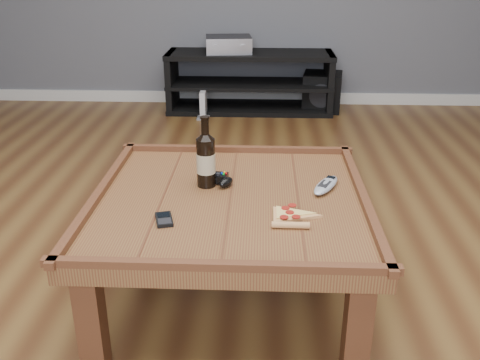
{
  "coord_description": "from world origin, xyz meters",
  "views": [
    {
      "loc": [
        0.11,
        -1.78,
        1.29
      ],
      "look_at": [
        0.04,
        -0.0,
        0.52
      ],
      "focal_mm": 40.0,
      "sensor_mm": 36.0,
      "label": 1
    }
  ],
  "objects_px": {
    "coffee_table": "(230,212)",
    "av_receiver": "(229,44)",
    "pizza_slice": "(290,216)",
    "smartphone": "(164,219)",
    "game_controller": "(215,179)",
    "subwoofer": "(322,92)",
    "beer_bottle": "(206,159)",
    "game_console": "(203,106)",
    "remote_control": "(326,185)",
    "media_console": "(250,82)"
  },
  "relations": [
    {
      "from": "beer_bottle",
      "to": "subwoofer",
      "type": "bearing_deg",
      "value": 74.94
    },
    {
      "from": "smartphone",
      "to": "remote_control",
      "type": "relative_size",
      "value": 0.54
    },
    {
      "from": "pizza_slice",
      "to": "subwoofer",
      "type": "height_order",
      "value": "pizza_slice"
    },
    {
      "from": "media_console",
      "to": "remote_control",
      "type": "xyz_separation_m",
      "value": [
        0.36,
        -2.66,
        0.22
      ]
    },
    {
      "from": "game_controller",
      "to": "subwoofer",
      "type": "height_order",
      "value": "game_controller"
    },
    {
      "from": "remote_control",
      "to": "av_receiver",
      "type": "bearing_deg",
      "value": 127.7
    },
    {
      "from": "beer_bottle",
      "to": "remote_control",
      "type": "bearing_deg",
      "value": -1.17
    },
    {
      "from": "game_controller",
      "to": "av_receiver",
      "type": "height_order",
      "value": "av_receiver"
    },
    {
      "from": "beer_bottle",
      "to": "smartphone",
      "type": "distance_m",
      "value": 0.34
    },
    {
      "from": "coffee_table",
      "to": "game_controller",
      "type": "height_order",
      "value": "game_controller"
    },
    {
      "from": "media_console",
      "to": "game_console",
      "type": "relative_size",
      "value": 6.2
    },
    {
      "from": "game_controller",
      "to": "smartphone",
      "type": "distance_m",
      "value": 0.35
    },
    {
      "from": "beer_bottle",
      "to": "remote_control",
      "type": "height_order",
      "value": "beer_bottle"
    },
    {
      "from": "beer_bottle",
      "to": "av_receiver",
      "type": "relative_size",
      "value": 0.69
    },
    {
      "from": "beer_bottle",
      "to": "smartphone",
      "type": "xyz_separation_m",
      "value": [
        -0.11,
        -0.3,
        -0.1
      ]
    },
    {
      "from": "coffee_table",
      "to": "av_receiver",
      "type": "xyz_separation_m",
      "value": [
        -0.18,
        2.75,
        0.17
      ]
    },
    {
      "from": "coffee_table",
      "to": "game_console",
      "type": "relative_size",
      "value": 4.56
    },
    {
      "from": "coffee_table",
      "to": "subwoofer",
      "type": "height_order",
      "value": "coffee_table"
    },
    {
      "from": "game_controller",
      "to": "av_receiver",
      "type": "xyz_separation_m",
      "value": [
        -0.11,
        2.63,
        0.09
      ]
    },
    {
      "from": "smartphone",
      "to": "game_console",
      "type": "relative_size",
      "value": 0.48
    },
    {
      "from": "beer_bottle",
      "to": "media_console",
      "type": "bearing_deg",
      "value": 87.87
    },
    {
      "from": "smartphone",
      "to": "av_receiver",
      "type": "distance_m",
      "value": 2.95
    },
    {
      "from": "media_console",
      "to": "smartphone",
      "type": "height_order",
      "value": "media_console"
    },
    {
      "from": "media_console",
      "to": "subwoofer",
      "type": "xyz_separation_m",
      "value": [
        0.63,
        0.05,
        -0.09
      ]
    },
    {
      "from": "game_controller",
      "to": "av_receiver",
      "type": "relative_size",
      "value": 0.39
    },
    {
      "from": "remote_control",
      "to": "subwoofer",
      "type": "xyz_separation_m",
      "value": [
        0.27,
        2.7,
        -0.3
      ]
    },
    {
      "from": "coffee_table",
      "to": "media_console",
      "type": "height_order",
      "value": "media_console"
    },
    {
      "from": "beer_bottle",
      "to": "subwoofer",
      "type": "height_order",
      "value": "beer_bottle"
    },
    {
      "from": "beer_bottle",
      "to": "pizza_slice",
      "type": "height_order",
      "value": "beer_bottle"
    },
    {
      "from": "subwoofer",
      "to": "game_console",
      "type": "distance_m",
      "value": 1.05
    },
    {
      "from": "game_controller",
      "to": "remote_control",
      "type": "xyz_separation_m",
      "value": [
        0.43,
        -0.02,
        -0.01
      ]
    },
    {
      "from": "game_controller",
      "to": "remote_control",
      "type": "height_order",
      "value": "game_controller"
    },
    {
      "from": "beer_bottle",
      "to": "game_console",
      "type": "bearing_deg",
      "value": 96.6
    },
    {
      "from": "av_receiver",
      "to": "remote_control",
      "type": "bearing_deg",
      "value": -84.63
    },
    {
      "from": "coffee_table",
      "to": "game_controller",
      "type": "xyz_separation_m",
      "value": [
        -0.07,
        0.12,
        0.08
      ]
    },
    {
      "from": "remote_control",
      "to": "av_receiver",
      "type": "distance_m",
      "value": 2.71
    },
    {
      "from": "game_controller",
      "to": "pizza_slice",
      "type": "xyz_separation_m",
      "value": [
        0.28,
        -0.28,
        -0.01
      ]
    },
    {
      "from": "game_console",
      "to": "game_controller",
      "type": "bearing_deg",
      "value": -82.55
    },
    {
      "from": "pizza_slice",
      "to": "smartphone",
      "type": "relative_size",
      "value": 2.05
    },
    {
      "from": "beer_bottle",
      "to": "game_console",
      "type": "relative_size",
      "value": 1.22
    },
    {
      "from": "media_console",
      "to": "smartphone",
      "type": "bearing_deg",
      "value": -94.1
    },
    {
      "from": "av_receiver",
      "to": "game_console",
      "type": "xyz_separation_m",
      "value": [
        -0.2,
        -0.24,
        -0.46
      ]
    },
    {
      "from": "smartphone",
      "to": "game_console",
      "type": "xyz_separation_m",
      "value": [
        -0.17,
        2.71,
        -0.35
      ]
    },
    {
      "from": "beer_bottle",
      "to": "game_controller",
      "type": "relative_size",
      "value": 1.76
    },
    {
      "from": "av_receiver",
      "to": "beer_bottle",
      "type": "bearing_deg",
      "value": -94.37
    },
    {
      "from": "pizza_slice",
      "to": "smartphone",
      "type": "bearing_deg",
      "value": -174.32
    },
    {
      "from": "game_controller",
      "to": "game_console",
      "type": "xyz_separation_m",
      "value": [
        -0.31,
        2.39,
        -0.37
      ]
    },
    {
      "from": "subwoofer",
      "to": "game_console",
      "type": "bearing_deg",
      "value": -155.29
    },
    {
      "from": "game_controller",
      "to": "subwoofer",
      "type": "distance_m",
      "value": 2.79
    },
    {
      "from": "pizza_slice",
      "to": "subwoofer",
      "type": "bearing_deg",
      "value": 82.42
    }
  ]
}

